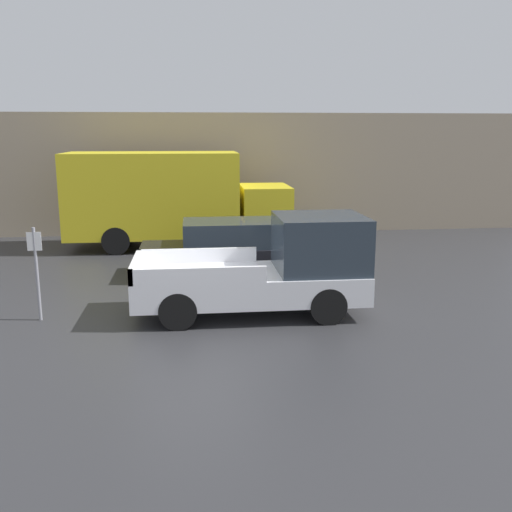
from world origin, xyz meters
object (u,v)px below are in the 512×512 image
parking_sign (37,268)px  newspaper_box (238,222)px  pickup_truck (275,269)px  car (227,247)px  delivery_truck (169,197)px

parking_sign → newspaper_box: parking_sign is taller
pickup_truck → car: bearing=103.1°
parking_sign → delivery_truck: bearing=72.2°
newspaper_box → parking_sign: bearing=-116.7°
newspaper_box → delivery_truck: bearing=-138.3°
car → parking_sign: (-4.32, -3.68, 0.38)m
newspaper_box → pickup_truck: bearing=-89.9°
parking_sign → newspaper_box: bearing=63.3°
car → parking_sign: bearing=-139.6°
car → newspaper_box: car is taller
car → delivery_truck: bearing=112.5°
pickup_truck → delivery_truck: delivery_truck is taller
pickup_truck → car: size_ratio=1.06×
delivery_truck → car: bearing=-67.5°
car → newspaper_box: size_ratio=4.87×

